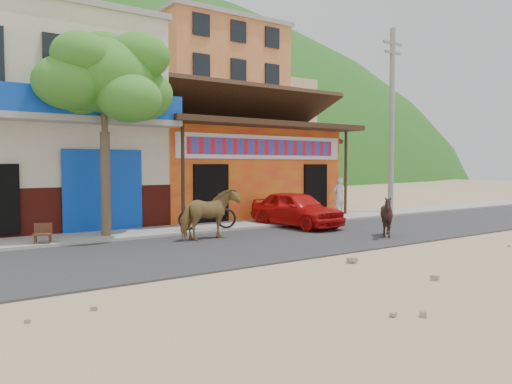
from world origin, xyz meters
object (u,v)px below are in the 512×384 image
red_car (296,209)px  pedestrian (339,196)px  cow_dark (387,216)px  scooter (207,214)px  cow_tan (210,214)px  tree (105,132)px  utility_pole (392,121)px  cafe_chair_left (42,225)px

red_car → pedestrian: bearing=21.5°
cow_dark → pedestrian: bearing=147.7°
cow_dark → scooter: cow_dark is taller
cow_dark → red_car: red_car is taller
scooter → cow_dark: bearing=-120.9°
cow_dark → scooter: (-3.75, 4.09, -0.03)m
cow_dark → red_car: bearing=-170.7°
cow_tan → scooter: 1.70m
tree → cow_dark: (6.85, -4.59, -2.47)m
cow_dark → pedestrian: (3.18, 5.21, 0.24)m
tree → scooter: size_ratio=3.18×
utility_pole → scooter: bearing=-175.9°
tree → cow_dark: 8.61m
tree → scooter: 4.02m
red_car → cafe_chair_left: red_car is taller
scooter → tree: bearing=97.4°
cow_tan → cow_dark: cow_tan is taller
cow_dark → scooter: size_ratio=0.64×
tree → cow_tan: size_ratio=3.45×
utility_pole → pedestrian: (-2.77, 0.42, -3.23)m
utility_pole → cow_tan: bearing=-168.1°
utility_pole → scooter: (-9.70, -0.70, -3.50)m
cow_dark → cafe_chair_left: size_ratio=1.27×
red_car → tree: bearing=166.0°
cow_tan → cafe_chair_left: cow_tan is taller
cow_tan → pedestrian: pedestrian is taller
tree → cow_tan: tree is taller
cow_dark → pedestrian: pedestrian is taller
tree → red_car: size_ratio=1.65×
cow_dark → pedestrian: 6.11m
tree → cow_tan: 3.85m
red_car → cafe_chair_left: (-8.09, 0.65, -0.06)m
utility_pole → tree: bearing=-179.1°
red_car → cafe_chair_left: 8.12m
scooter → utility_pole: bearing=-69.3°
cow_tan → utility_pole: bearing=-85.3°
utility_pole → pedestrian: utility_pole is taller
tree → cow_dark: bearing=-33.8°
utility_pole → cow_dark: bearing=-141.2°
tree → utility_pole: 12.84m
utility_pole → cow_dark: (-5.95, -4.79, -3.47)m
tree → cow_tan: (2.31, -2.00, -2.35)m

